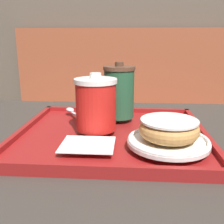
{
  "coord_description": "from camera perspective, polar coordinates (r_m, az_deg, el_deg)",
  "views": [
    {
      "loc": [
        0.03,
        -0.6,
        0.93
      ],
      "look_at": [
        -0.01,
        -0.01,
        0.77
      ],
      "focal_mm": 42.0,
      "sensor_mm": 36.0,
      "label": 1
    }
  ],
  "objects": [
    {
      "name": "plate_with_chocolate_donut",
      "position": [
        0.54,
        12.13,
        -6.18
      ],
      "size": [
        0.16,
        0.16,
        0.01
      ],
      "color": "white",
      "rests_on": "serving_tray"
    },
    {
      "name": "donut_chocolate_glazed",
      "position": [
        0.53,
        12.28,
        -3.55
      ],
      "size": [
        0.12,
        0.12,
        0.04
      ],
      "color": "tan",
      "rests_on": "plate_with_chocolate_donut"
    },
    {
      "name": "coffee_cup_front",
      "position": [
        0.61,
        -3.51,
        1.78
      ],
      "size": [
        0.1,
        0.1,
        0.13
      ],
      "color": "red",
      "rests_on": "serving_tray"
    },
    {
      "name": "spoon",
      "position": [
        0.76,
        -8.69,
        0.14
      ],
      "size": [
        0.08,
        0.12,
        0.01
      ],
      "rotation": [
        0.0,
        0.0,
        2.13
      ],
      "color": "silver",
      "rests_on": "serving_tray"
    },
    {
      "name": "serving_tray",
      "position": [
        0.63,
        0.0,
        -4.98
      ],
      "size": [
        0.44,
        0.4,
        0.02
      ],
      "color": "maroon",
      "rests_on": "cafe_table"
    },
    {
      "name": "coffee_cup_rear",
      "position": [
        0.7,
        1.65,
        4.45
      ],
      "size": [
        0.08,
        0.08,
        0.15
      ],
      "color": "#235638",
      "rests_on": "serving_tray"
    },
    {
      "name": "booth_bench",
      "position": [
        1.59,
        2.23,
        -7.4
      ],
      "size": [
        1.29,
        0.44,
        1.0
      ],
      "color": "brown",
      "rests_on": "ground_plane"
    },
    {
      "name": "cafe_table",
      "position": [
        0.71,
        1.03,
        -16.98
      ],
      "size": [
        1.0,
        0.73,
        0.7
      ],
      "color": "#38332D",
      "rests_on": "ground_plane"
    },
    {
      "name": "napkin_paper",
      "position": [
        0.53,
        -5.3,
        -7.03
      ],
      "size": [
        0.11,
        0.09,
        0.0
      ],
      "rotation": [
        0.0,
        0.0,
        -0.0
      ],
      "color": "white",
      "rests_on": "serving_tray"
    }
  ]
}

